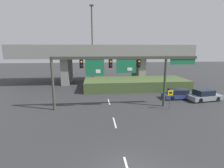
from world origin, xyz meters
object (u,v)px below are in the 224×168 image
object	(u,v)px
parked_sedan_near_right	(179,94)
highway_light_pole_near	(92,45)
speed_limit_sign	(170,97)
parked_sedan_mid_right	(204,95)
signal_gantry	(120,66)

from	to	relation	value
parked_sedan_near_right	highway_light_pole_near	bearing A→B (deg)	140.71
speed_limit_sign	parked_sedan_near_right	xyz separation A→B (m)	(3.07, 4.05, -0.87)
parked_sedan_near_right	parked_sedan_mid_right	distance (m)	3.20
highway_light_pole_near	parked_sedan_near_right	distance (m)	16.87
speed_limit_sign	parked_sedan_mid_right	size ratio (longest dim) A/B	0.50
speed_limit_sign	highway_light_pole_near	world-z (taller)	highway_light_pole_near
signal_gantry	speed_limit_sign	bearing A→B (deg)	-10.91
signal_gantry	parked_sedan_mid_right	size ratio (longest dim) A/B	3.57
parked_sedan_mid_right	parked_sedan_near_right	bearing A→B (deg)	148.85
highway_light_pole_near	parked_sedan_near_right	size ratio (longest dim) A/B	3.17
speed_limit_sign	highway_light_pole_near	distance (m)	17.50
speed_limit_sign	parked_sedan_near_right	size ratio (longest dim) A/B	0.51
signal_gantry	parked_sedan_mid_right	xyz separation A→B (m)	(11.61, 1.78, -4.18)
signal_gantry	highway_light_pole_near	world-z (taller)	highway_light_pole_near
parked_sedan_near_right	parked_sedan_mid_right	xyz separation A→B (m)	(2.97, -1.20, 0.06)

